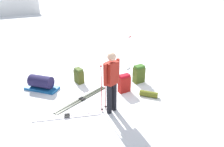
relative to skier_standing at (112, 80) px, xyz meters
The scene contains 11 objects.
ground_plane 1.35m from the skier_standing, 50.95° to the left, with size 80.00×80.00×0.00m, color white.
skier_standing is the anchor object (origin of this frame).
ski_pair_near 1.54m from the skier_standing, 154.04° to the left, with size 1.65×0.98×0.05m.
ski_pair_far 1.44m from the skier_standing, 107.95° to the left, with size 1.98×0.56×0.05m.
backpack_large_dark 2.11m from the skier_standing, 23.24° to the left, with size 0.40×0.30×0.63m.
backpack_bright 1.34m from the skier_standing, 31.20° to the left, with size 0.40×0.25×0.60m.
backpack_small_spare 2.19m from the skier_standing, 85.03° to the left, with size 0.22×0.34×0.54m.
ski_poles_planted_near 0.30m from the skier_standing, 127.62° to the left, with size 0.23×0.12×1.37m.
ski_poles_planted_far 2.92m from the skier_standing, 38.00° to the left, with size 0.18×0.10×1.39m.
gear_sled 2.72m from the skier_standing, 113.38° to the left, with size 0.98×1.16×0.49m.
sleeping_mat_rolled 1.63m from the skier_standing, ahead, with size 0.18×0.18×0.55m, color #5E631C.
Camera 1 is at (-3.53, -4.43, 3.28)m, focal length 32.70 mm.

